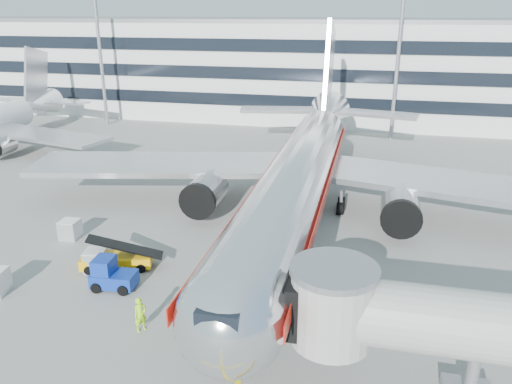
% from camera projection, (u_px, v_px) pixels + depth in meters
% --- Properties ---
extents(ground, '(180.00, 180.00, 0.00)m').
position_uv_depth(ground, '(274.00, 287.00, 32.20)').
color(ground, gray).
rests_on(ground, ground).
extents(lead_in_line, '(0.25, 70.00, 0.01)m').
position_uv_depth(lead_in_line, '(298.00, 226.00, 41.34)').
color(lead_in_line, yellow).
rests_on(lead_in_line, ground).
extents(main_jet, '(50.95, 48.70, 16.06)m').
position_uv_depth(main_jet, '(302.00, 171.00, 41.46)').
color(main_jet, silver).
rests_on(main_jet, ground).
extents(terminal, '(150.00, 24.25, 15.60)m').
position_uv_depth(terminal, '(343.00, 68.00, 82.51)').
color(terminal, silver).
rests_on(terminal, ground).
extents(light_mast_west, '(2.40, 1.20, 25.45)m').
position_uv_depth(light_mast_west, '(97.00, 24.00, 73.01)').
color(light_mast_west, gray).
rests_on(light_mast_west, ground).
extents(light_mast_centre, '(2.40, 1.20, 25.45)m').
position_uv_depth(light_mast_centre, '(401.00, 26.00, 63.78)').
color(light_mast_centre, gray).
rests_on(light_mast_centre, ground).
extents(belt_loader, '(5.14, 3.12, 2.40)m').
position_uv_depth(belt_loader, '(117.00, 259.00, 34.38)').
color(belt_loader, '#E7A709').
rests_on(belt_loader, ground).
extents(baggage_tug, '(2.88, 1.95, 2.08)m').
position_uv_depth(baggage_tug, '(111.00, 275.00, 31.85)').
color(baggage_tug, navy).
rests_on(baggage_tug, ground).
extents(cargo_container_right, '(1.46, 1.46, 1.48)m').
position_uv_depth(cargo_container_right, '(70.00, 229.00, 38.91)').
color(cargo_container_right, silver).
rests_on(cargo_container_right, ground).
extents(cargo_container_front, '(1.62, 1.62, 1.48)m').
position_uv_depth(cargo_container_front, '(96.00, 260.00, 34.05)').
color(cargo_container_front, silver).
rests_on(cargo_container_front, ground).
extents(ramp_worker, '(0.82, 0.89, 2.04)m').
position_uv_depth(ramp_worker, '(140.00, 315.00, 27.52)').
color(ramp_worker, '#A9F119').
rests_on(ramp_worker, ground).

